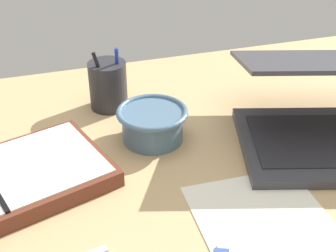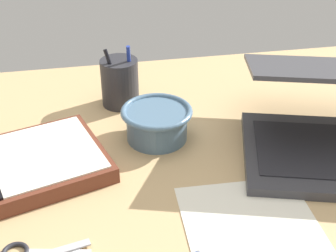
% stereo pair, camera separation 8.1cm
% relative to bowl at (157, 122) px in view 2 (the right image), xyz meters
% --- Properties ---
extents(desk_top, '(1.40, 1.00, 0.02)m').
position_rel_bowl_xyz_m(desk_top, '(0.03, -0.13, -0.05)').
color(desk_top, tan).
rests_on(desk_top, ground).
extents(bowl, '(0.14, 0.14, 0.06)m').
position_rel_bowl_xyz_m(bowl, '(0.00, 0.00, 0.00)').
color(bowl, slate).
rests_on(bowl, desk_top).
extents(pen_cup, '(0.08, 0.08, 0.14)m').
position_rel_bowl_xyz_m(pen_cup, '(-0.05, 0.15, 0.02)').
color(pen_cup, '#28282D').
rests_on(pen_cup, desk_top).
extents(paper_sheet_front, '(0.21, 0.28, 0.00)m').
position_rel_bowl_xyz_m(paper_sheet_front, '(0.10, -0.30, -0.03)').
color(paper_sheet_front, silver).
rests_on(paper_sheet_front, desk_top).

